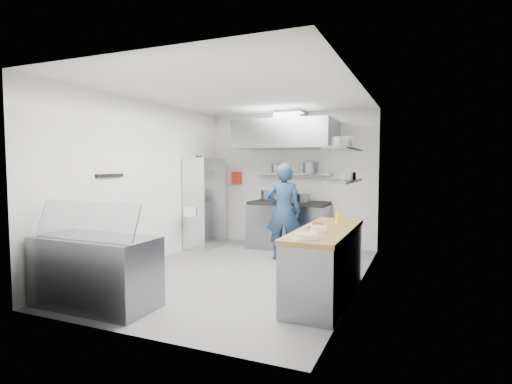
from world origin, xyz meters
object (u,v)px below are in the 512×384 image
at_px(wire_rack, 205,203).
at_px(gas_range, 289,226).
at_px(chef, 283,212).
at_px(display_case, 96,272).

bearing_deg(wire_rack, gas_range, 19.82).
bearing_deg(wire_rack, chef, -10.57).
height_order(gas_range, display_case, gas_range).
height_order(wire_rack, display_case, wire_rack).
bearing_deg(chef, display_case, 49.10).
relative_size(gas_range, display_case, 1.07).
distance_m(gas_range, chef, 1.04).
xyz_separation_m(chef, display_case, (-1.30, -3.17, -0.44)).
relative_size(gas_range, chef, 0.92).
distance_m(wire_rack, display_case, 3.59).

